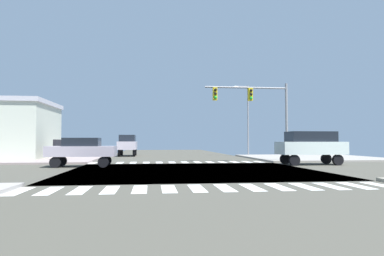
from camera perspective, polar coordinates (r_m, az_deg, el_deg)
ground at (r=19.41m, az=0.15°, el=-7.23°), size 90.00×90.00×0.05m
sidewalk_corner_ne at (r=34.80m, az=19.41°, el=-4.72°), size 12.00×12.00×0.14m
sidewalk_corner_nw at (r=32.99m, az=-25.76°, el=-4.77°), size 12.00×12.00×0.14m
crosswalk_near at (r=12.19m, az=3.22°, el=-10.08°), size 13.50×2.00×0.01m
crosswalk_far at (r=26.62m, az=-2.31°, el=-5.80°), size 13.50×2.00×0.01m
traffic_signal_mast at (r=27.57m, az=10.56°, el=4.13°), size 6.78×0.55×6.35m
street_lamp at (r=38.07m, az=9.07°, el=2.40°), size 1.78×0.32×7.85m
suv_crossing_2 at (r=25.29m, az=19.38°, el=-2.71°), size 4.60×1.96×2.34m
sedan_queued_1 at (r=23.13m, az=-18.06°, el=-3.48°), size 4.30×1.80×1.88m
suv_leading_3 at (r=38.49m, az=-10.80°, el=-2.58°), size 1.96×4.60×2.34m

